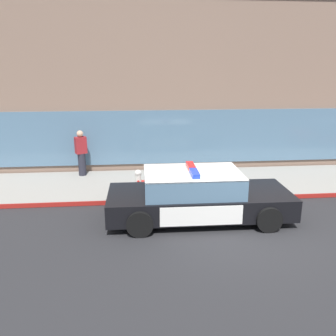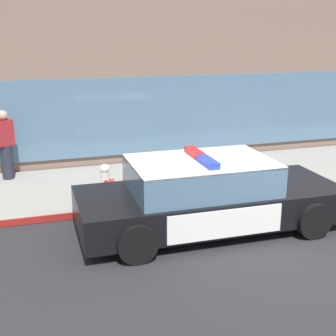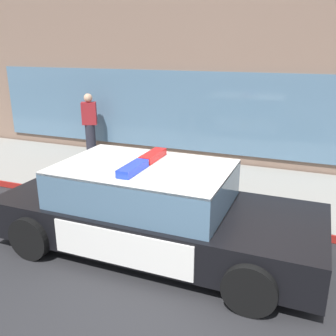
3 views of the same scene
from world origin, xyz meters
name	(u,v)px [view 3 (image 3 of 3)]	position (x,y,z in m)	size (l,w,h in m)	color
ground	(207,298)	(0.00, 0.00, 0.00)	(48.00, 48.00, 0.00)	#262628
sidewalk	(255,192)	(0.00, 3.77, 0.07)	(48.00, 3.24, 0.15)	gray
curb_red_paint	(240,223)	(0.00, 2.14, 0.08)	(28.80, 0.04, 0.14)	maroon
police_cruiser	(153,209)	(-1.16, 0.91, 0.68)	(5.04, 2.20, 1.49)	black
fire_hydrant	(123,170)	(-2.76, 2.93, 0.50)	(0.34, 0.39, 0.73)	silver
pedestrian_on_sidewalk	(90,124)	(-4.86, 4.89, 1.01)	(0.47, 0.41, 1.71)	#23232D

